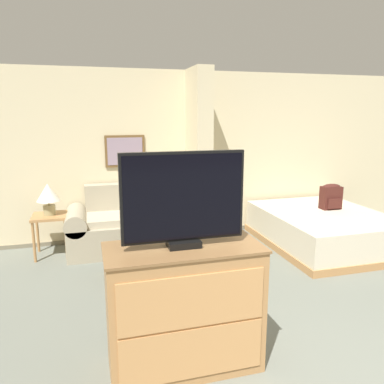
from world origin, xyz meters
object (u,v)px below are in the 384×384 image
(tv_dresser, at_px, (184,308))
(bed, at_px, (323,228))
(coffee_table, at_px, (134,250))
(table_lamp, at_px, (48,195))
(couch, at_px, (130,226))
(backpack, at_px, (331,196))
(tv, at_px, (183,200))

(tv_dresser, distance_m, bed, 3.46)
(coffee_table, relative_size, table_lamp, 1.57)
(couch, relative_size, bed, 0.88)
(backpack, bearing_deg, couch, 170.77)
(tv, bearing_deg, table_lamp, 113.42)
(tv_dresser, height_order, bed, tv_dresser)
(coffee_table, xyz_separation_m, table_lamp, (-1.01, 1.06, 0.51))
(couch, height_order, tv_dresser, tv_dresser)
(couch, distance_m, tv_dresser, 2.78)
(couch, relative_size, backpack, 4.63)
(tv_dresser, bearing_deg, table_lamp, 113.41)
(tv, xyz_separation_m, bed, (2.71, 2.14, -1.08))
(couch, xyz_separation_m, backpack, (3.02, -0.49, 0.37))
(coffee_table, bearing_deg, tv, -83.86)
(couch, height_order, tv, tv)
(coffee_table, height_order, backpack, backpack)
(table_lamp, bearing_deg, backpack, -6.62)
(coffee_table, bearing_deg, backpack, 10.73)
(tv, relative_size, bed, 0.44)
(table_lamp, bearing_deg, tv_dresser, -66.59)
(coffee_table, bearing_deg, bed, 8.76)
(table_lamp, relative_size, tv, 0.48)
(tv_dresser, height_order, backpack, tv_dresser)
(tv_dresser, distance_m, backpack, 3.71)
(bed, bearing_deg, tv, -141.69)
(tv, xyz_separation_m, backpack, (2.92, 2.28, -0.63))
(couch, relative_size, coffee_table, 2.65)
(couch, bearing_deg, backpack, -9.23)
(tv_dresser, relative_size, bed, 0.57)
(tv_dresser, height_order, tv, tv)
(bed, distance_m, backpack, 0.51)
(table_lamp, height_order, backpack, table_lamp)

